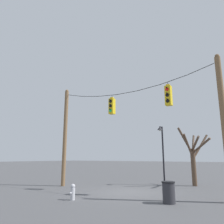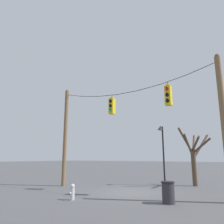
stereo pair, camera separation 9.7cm
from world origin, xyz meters
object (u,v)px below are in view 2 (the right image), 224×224
object	(u,v)px
utility_pole_right	(224,124)
trash_bin	(168,192)
traffic_light_over_intersection	(112,106)
fire_hydrant	(72,192)
street_lamp	(162,143)
utility_pole_left	(65,136)
traffic_light_near_left_pole	(168,95)
bare_tree	(194,156)

from	to	relation	value
utility_pole_right	trash_bin	xyz separation A→B (m)	(-2.34, -1.72, -3.15)
traffic_light_over_intersection	fire_hydrant	world-z (taller)	traffic_light_over_intersection
street_lamp	utility_pole_left	bearing A→B (deg)	-143.89
street_lamp	fire_hydrant	xyz separation A→B (m)	(-1.62, -7.87, -2.72)
fire_hydrant	traffic_light_near_left_pole	bearing A→B (deg)	42.64
traffic_light_near_left_pole	bare_tree	distance (m)	6.21
traffic_light_near_left_pole	fire_hydrant	size ratio (longest dim) A/B	1.85
traffic_light_over_intersection	bare_tree	distance (m)	7.20
trash_bin	traffic_light_over_intersection	bearing A→B (deg)	157.87
traffic_light_over_intersection	traffic_light_near_left_pole	bearing A→B (deg)	0.00
traffic_light_over_intersection	street_lamp	world-z (taller)	traffic_light_over_intersection
utility_pole_right	bare_tree	bearing A→B (deg)	118.35
utility_pole_left	trash_bin	size ratio (longest dim) A/B	7.66
traffic_light_over_intersection	fire_hydrant	bearing A→B (deg)	-89.12
trash_bin	bare_tree	bearing A→B (deg)	93.90
utility_pole_right	fire_hydrant	bearing A→B (deg)	-151.59
traffic_light_near_left_pole	bare_tree	bearing A→B (deg)	91.35
utility_pole_right	street_lamp	bearing A→B (deg)	138.38
bare_tree	trash_bin	world-z (taller)	bare_tree
street_lamp	traffic_light_over_intersection	bearing A→B (deg)	-111.05
utility_pole_left	fire_hydrant	distance (m)	6.47
street_lamp	fire_hydrant	world-z (taller)	street_lamp
utility_pole_left	street_lamp	bearing A→B (deg)	36.11
fire_hydrant	trash_bin	world-z (taller)	trash_bin
utility_pole_left	traffic_light_over_intersection	world-z (taller)	utility_pole_left
utility_pole_left	trash_bin	xyz separation A→B (m)	(8.52, -1.72, -3.15)
fire_hydrant	utility_pole_left	bearing A→B (deg)	140.93
trash_bin	utility_pole_right	bearing A→B (deg)	36.35
traffic_light_near_left_pole	trash_bin	size ratio (longest dim) A/B	1.46
utility_pole_left	traffic_light_over_intersection	bearing A→B (deg)	0.00
street_lamp	fire_hydrant	bearing A→B (deg)	-101.63
traffic_light_near_left_pole	bare_tree	size ratio (longest dim) A/B	0.34
bare_tree	traffic_light_over_intersection	bearing A→B (deg)	-125.81
traffic_light_near_left_pole	street_lamp	world-z (taller)	traffic_light_near_left_pole
traffic_light_near_left_pole	trash_bin	world-z (taller)	traffic_light_near_left_pole
utility_pole_right	traffic_light_over_intersection	size ratio (longest dim) A/B	5.63
utility_pole_left	utility_pole_right	size ratio (longest dim) A/B	1.00
utility_pole_left	fire_hydrant	world-z (taller)	utility_pole_left
trash_bin	utility_pole_left	bearing A→B (deg)	168.58
bare_tree	fire_hydrant	distance (m)	9.64
traffic_light_near_left_pole	fire_hydrant	world-z (taller)	traffic_light_near_left_pole
utility_pole_right	street_lamp	distance (m)	6.57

